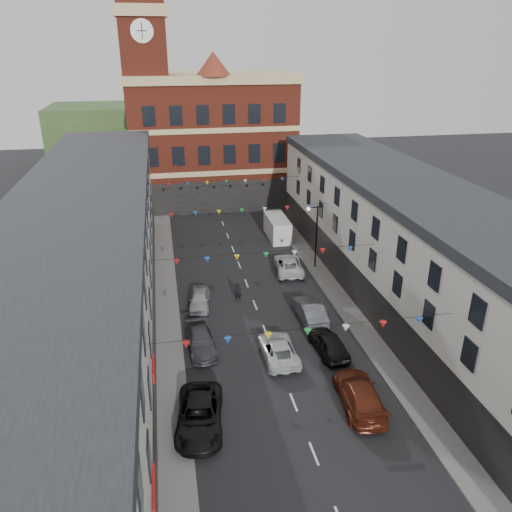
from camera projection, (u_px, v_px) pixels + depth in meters
ground at (278, 363)px, 32.54m from camera, size 160.00×160.00×0.00m
pavement_left at (170, 356)px, 33.12m from camera, size 1.80×64.00×0.15m
pavement_right at (366, 335)px, 35.51m from camera, size 1.80×64.00×0.15m
terrace_left at (81, 299)px, 29.31m from camera, size 8.40×56.00×10.70m
terrace_right at (446, 275)px, 33.59m from camera, size 8.40×56.00×9.70m
civic_building at (211, 138)px, 63.67m from camera, size 20.60×13.30×18.50m
clock_tower at (147, 85)px, 57.05m from camera, size 5.60×5.60×30.00m
distant_hill at (174, 134)px, 85.94m from camera, size 40.00×14.00×10.00m
street_lamp at (314, 229)px, 44.81m from camera, size 1.10×0.36×6.00m
car_left_c at (200, 415)px, 26.84m from camera, size 3.08×5.55×1.47m
car_left_d at (201, 341)px, 33.71m from camera, size 2.12×4.56×1.29m
car_left_e at (199, 299)px, 39.30m from camera, size 2.02×3.98×1.30m
car_right_c at (359, 394)px, 28.40m from camera, size 2.66×5.51×1.55m
car_right_d at (329, 343)px, 33.37m from camera, size 2.01×4.39×1.46m
car_right_e at (310, 311)px, 37.35m from camera, size 1.63×4.65×1.53m
car_right_f at (288, 264)px, 45.38m from camera, size 2.94×5.31×1.41m
moving_car at (278, 349)px, 32.84m from camera, size 2.20×4.73×1.31m
white_van at (277, 228)px, 53.17m from camera, size 2.00×5.12×2.26m
pedestrian at (238, 292)px, 40.18m from camera, size 0.59×0.41×1.54m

